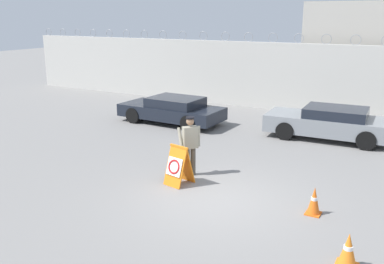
# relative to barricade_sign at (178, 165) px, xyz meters

# --- Properties ---
(ground_plane) EXTENTS (90.00, 90.00, 0.00)m
(ground_plane) POSITION_rel_barricade_sign_xyz_m (1.39, -0.44, -0.55)
(ground_plane) COLOR gray
(perimeter_wall) EXTENTS (36.00, 0.30, 3.71)m
(perimeter_wall) POSITION_rel_barricade_sign_xyz_m (1.39, 10.71, 1.09)
(perimeter_wall) COLOR beige
(perimeter_wall) RESTS_ON ground_plane
(building_block) EXTENTS (6.13, 5.36, 5.15)m
(building_block) POSITION_rel_barricade_sign_xyz_m (3.05, 14.37, 2.03)
(building_block) COLOR #B2ADA3
(building_block) RESTS_ON ground_plane
(barricade_sign) EXTENTS (0.71, 0.79, 1.10)m
(barricade_sign) POSITION_rel_barricade_sign_xyz_m (0.00, 0.00, 0.00)
(barricade_sign) COLOR orange
(barricade_sign) RESTS_ON ground_plane
(security_guard) EXTENTS (0.62, 0.53, 1.74)m
(security_guard) POSITION_rel_barricade_sign_xyz_m (-0.06, 0.77, 0.42)
(security_guard) COLOR #514C42
(security_guard) RESTS_ON ground_plane
(traffic_cone_near) EXTENTS (0.35, 0.35, 0.67)m
(traffic_cone_near) POSITION_rel_barricade_sign_xyz_m (3.73, -0.04, -0.21)
(traffic_cone_near) COLOR orange
(traffic_cone_near) RESTS_ON ground_plane
(traffic_cone_mid) EXTENTS (0.41, 0.41, 0.68)m
(traffic_cone_mid) POSITION_rel_barricade_sign_xyz_m (4.81, -1.93, -0.21)
(traffic_cone_mid) COLOR orange
(traffic_cone_mid) RESTS_ON ground_plane
(parked_car_front_coupe) EXTENTS (4.55, 2.05, 1.14)m
(parked_car_front_coupe) POSITION_rel_barricade_sign_xyz_m (-3.81, 5.82, 0.04)
(parked_car_front_coupe) COLOR black
(parked_car_front_coupe) RESTS_ON ground_plane
(parked_car_rear_sedan) EXTENTS (4.66, 2.07, 1.22)m
(parked_car_rear_sedan) POSITION_rel_barricade_sign_xyz_m (2.65, 6.60, 0.09)
(parked_car_rear_sedan) COLOR black
(parked_car_rear_sedan) RESTS_ON ground_plane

